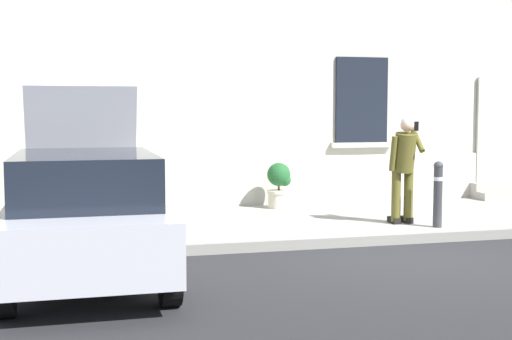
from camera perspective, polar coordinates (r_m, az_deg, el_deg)
The scene contains 10 objects.
ground_plane at distance 9.73m, azimuth 12.65°, elevation -7.02°, with size 80.00×80.00×0.00m, color #232326.
sidewalk at distance 12.23m, azimuth 6.60°, elevation -4.15°, with size 24.00×3.60×0.15m, color #99968E.
curb_edge at distance 10.55m, azimuth 10.30°, elevation -5.64°, with size 24.00×0.12×0.15m, color gray.
building_facade at distance 14.53m, azimuth 3.13°, elevation 11.75°, with size 24.00×1.52×7.50m.
entrance_stoop at distance 15.62m, azimuth 19.74°, elevation -1.67°, with size 1.46×0.64×0.32m.
hatchback_car_silver at distance 8.43m, azimuth -13.78°, elevation -3.36°, with size 1.80×4.07×2.34m.
bollard_near_person at distance 11.33m, azimuth 14.65°, elevation -1.74°, with size 0.15×0.15×1.04m.
person_on_phone at distance 11.49m, azimuth 12.02°, elevation 0.59°, with size 0.51×0.50×1.74m.
planter_olive at distance 12.62m, azimuth -9.46°, elevation -1.47°, with size 0.44×0.44×0.86m.
planter_cream at distance 13.12m, azimuth 1.91°, elevation -1.17°, with size 0.44×0.44×0.86m.
Camera 1 is at (-4.42, -8.44, 1.98)m, focal length 48.92 mm.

